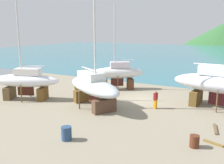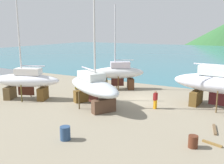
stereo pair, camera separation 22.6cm
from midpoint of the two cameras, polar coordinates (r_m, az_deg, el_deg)
The scene contains 12 objects.
ground_plane at distance 22.33m, azimuth 1.32°, elevation -6.88°, with size 49.41×49.41×0.00m, color gray.
sea_water at distance 77.58m, azimuth 21.56°, elevation 5.60°, with size 156.17×90.99×0.01m, color teal.
sailboat_mid_port at distance 25.10m, azimuth 23.07°, elevation -0.31°, with size 9.08×3.63×15.01m.
sailboat_large_starboard at distance 27.49m, azimuth -19.04°, elevation 0.27°, with size 7.30×4.60×12.65m.
sailboat_small_center at distance 30.60m, azimuth 1.00°, elevation 1.98°, with size 6.23×4.94×9.92m.
sailboat_far_slipway at distance 23.66m, azimuth -4.49°, elevation -1.00°, with size 8.31×6.34×12.04m.
worker at distance 23.56m, azimuth 9.45°, elevation -3.83°, with size 0.30×0.47×1.68m.
barrel_rust_near at distance 17.23m, azimuth -10.54°, elevation -11.23°, with size 0.68×0.68×0.91m, color navy.
barrel_blue_faded at distance 31.11m, azimuth -7.69°, elevation -1.09°, with size 0.58×0.58×0.94m, color olive.
barrel_tipped_center at distance 16.76m, azimuth 17.59°, elevation -12.54°, with size 0.59×0.59×0.77m, color #532818.
timber_plank_near at distance 17.68m, azimuth 21.35°, elevation -12.64°, with size 1.28×0.16×0.13m, color brown.
timber_short_skew at distance 20.07m, azimuth 21.81°, elevation -9.74°, with size 1.97×0.19×0.12m, color brown.
Camera 1 is at (9.65, -23.70, 7.10)m, focal length 40.85 mm.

